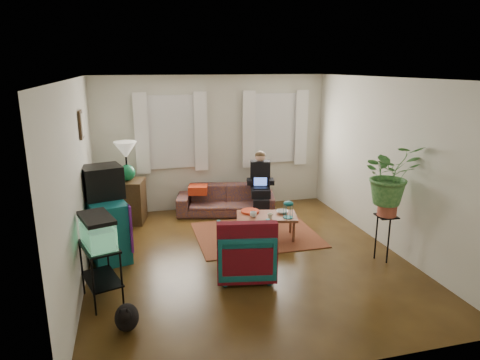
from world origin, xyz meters
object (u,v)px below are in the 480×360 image
object	(u,v)px
sofa	(226,195)
side_table	(129,201)
armchair	(245,249)
aquarium_stand	(101,273)
plant_stand	(384,238)
coffee_table	(266,226)
dresser	(106,228)

from	to	relation	value
sofa	side_table	bearing A→B (deg)	-166.14
sofa	armchair	distance (m)	2.55
aquarium_stand	plant_stand	world-z (taller)	aquarium_stand
coffee_table	plant_stand	distance (m)	1.86
dresser	coffee_table	world-z (taller)	dresser
sofa	side_table	world-z (taller)	side_table
sofa	aquarium_stand	world-z (taller)	same
dresser	armchair	xyz separation A→B (m)	(1.83, -1.12, -0.06)
armchair	dresser	bearing A→B (deg)	-20.90
armchair	plant_stand	bearing A→B (deg)	-170.97
aquarium_stand	plant_stand	xyz separation A→B (m)	(3.93, 0.15, -0.02)
sofa	plant_stand	distance (m)	3.14
aquarium_stand	armchair	size ratio (longest dim) A/B	0.94
coffee_table	sofa	bearing A→B (deg)	119.06
sofa	plant_stand	size ratio (longest dim) A/B	2.67
aquarium_stand	plant_stand	bearing A→B (deg)	-15.32
aquarium_stand	side_table	bearing A→B (deg)	65.18
coffee_table	plant_stand	xyz separation A→B (m)	(1.41, -1.21, 0.14)
sofa	armchair	bearing A→B (deg)	-83.45
dresser	aquarium_stand	xyz separation A→B (m)	(-0.01, -1.32, -0.08)
dresser	coffee_table	distance (m)	2.52
dresser	aquarium_stand	distance (m)	1.33
coffee_table	armchair	bearing A→B (deg)	-106.46
dresser	armchair	distance (m)	2.15
armchair	plant_stand	size ratio (longest dim) A/B	1.12
dresser	coffee_table	bearing A→B (deg)	-14.18
sofa	dresser	world-z (taller)	dresser
coffee_table	dresser	bearing A→B (deg)	-165.34
coffee_table	plant_stand	size ratio (longest dim) A/B	1.42
sofa	dresser	size ratio (longest dim) A/B	1.87
sofa	side_table	distance (m)	1.80
side_table	coffee_table	xyz separation A→B (m)	(2.17, -1.36, -0.19)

